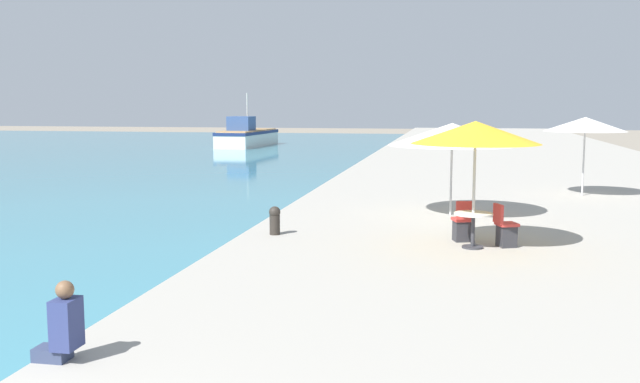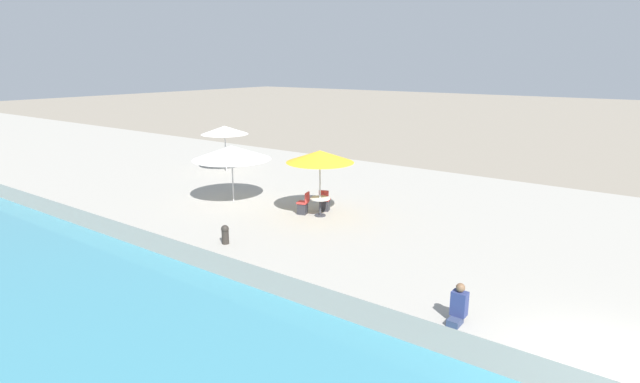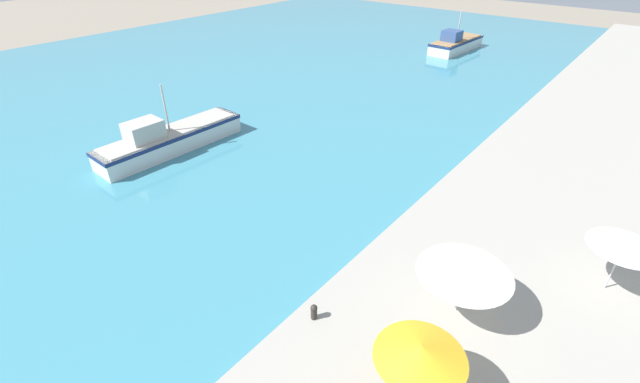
{
  "view_description": "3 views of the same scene",
  "coord_description": "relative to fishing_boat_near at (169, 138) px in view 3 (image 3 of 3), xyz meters",
  "views": [
    {
      "loc": [
        4.81,
        -3.88,
        3.8
      ],
      "look_at": [
        1.5,
        13.45,
        1.59
      ],
      "focal_mm": 40.0,
      "sensor_mm": 36.0,
      "label": 1
    },
    {
      "loc": [
        -10.08,
        -0.21,
        6.7
      ],
      "look_at": [
        5.2,
        11.03,
        1.79
      ],
      "focal_mm": 28.0,
      "sensor_mm": 36.0,
      "label": 2
    },
    {
      "loc": [
        7.81,
        3.34,
        13.2
      ],
      "look_at": [
        -4.0,
        18.0,
        1.39
      ],
      "focal_mm": 24.0,
      "sensor_mm": 36.0,
      "label": 3
    }
  ],
  "objects": [
    {
      "name": "fishing_boat_near",
      "position": [
        0.0,
        0.0,
        0.0
      ],
      "size": [
        2.68,
        10.25,
        4.56
      ],
      "rotation": [
        0.0,
        0.0,
        -0.03
      ],
      "color": "silver",
      "rests_on": "water_basin"
    },
    {
      "name": "cafe_umbrella_pink",
      "position": [
        21.82,
        -6.39,
        2.25
      ],
      "size": [
        2.65,
        2.65,
        2.63
      ],
      "color": "#B7B7B7",
      "rests_on": "quay_promenade"
    },
    {
      "name": "quay_promenade",
      "position": [
        24.63,
        19.59,
        -0.54
      ],
      "size": [
        16.0,
        90.0,
        0.79
      ],
      "color": "#A39E93",
      "rests_on": "ground_plane"
    },
    {
      "name": "cafe_chair_right",
      "position": [
        21.62,
        -5.7,
        0.17
      ],
      "size": [
        0.51,
        0.53,
        0.91
      ],
      "rotation": [
        0.0,
        0.0,
        0.29
      ],
      "color": "#2D2D33",
      "rests_on": "quay_promenade"
    },
    {
      "name": "fishing_boat_mid",
      "position": [
        3.77,
        37.77,
        -0.0
      ],
      "size": [
        3.31,
        8.94,
        4.56
      ],
      "rotation": [
        0.0,
        0.0,
        -0.06
      ],
      "color": "silver",
      "rests_on": "water_basin"
    },
    {
      "name": "water_basin",
      "position": [
        -11.37,
        19.59,
        -0.92
      ],
      "size": [
        56.0,
        90.0,
        0.04
      ],
      "color": "teal",
      "rests_on": "ground_plane"
    },
    {
      "name": "cafe_umbrella_white",
      "position": [
        21.33,
        -2.02,
        2.02
      ],
      "size": [
        3.4,
        3.4,
        2.47
      ],
      "color": "#B7B7B7",
      "rests_on": "quay_promenade"
    },
    {
      "name": "cafe_umbrella_striped",
      "position": [
        25.51,
        2.85,
        2.16
      ],
      "size": [
        2.6,
        2.6,
        2.54
      ],
      "color": "#B7B7B7",
      "rests_on": "quay_promenade"
    },
    {
      "name": "mooring_bollard",
      "position": [
        17.4,
        -5.69,
        0.2
      ],
      "size": [
        0.26,
        0.26,
        0.65
      ],
      "color": "#2D2823",
      "rests_on": "quay_promenade"
    }
  ]
}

